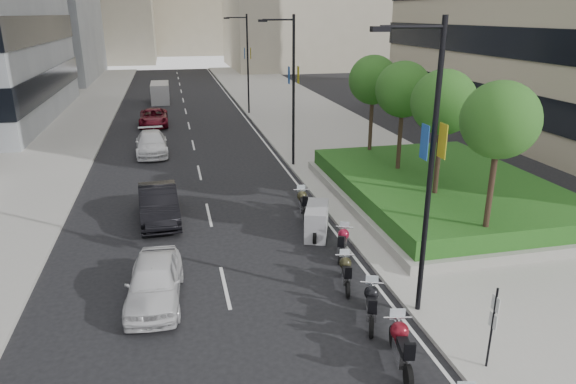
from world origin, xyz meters
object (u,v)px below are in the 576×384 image
object	(u,v)px
lamp_post_2	(246,59)
motorcycle_5	(317,221)
lamp_post_1	(291,84)
car_a	(154,281)
motorcycle_6	(303,203)
delivery_van	(160,94)
car_c	(152,143)
car_b	(159,204)
motorcycle_4	(343,242)
lamp_post_0	(427,160)
parking_sign	(492,324)
car_d	(154,117)
motorcycle_1	(401,346)
motorcycle_2	(371,304)
motorcycle_3	(346,272)

from	to	relation	value
lamp_post_2	motorcycle_5	xyz separation A→B (m)	(-1.32, -28.44, -4.40)
lamp_post_1	car_a	bearing A→B (deg)	-118.97
motorcycle_6	delivery_van	bearing A→B (deg)	17.10
lamp_post_2	car_c	xyz separation A→B (m)	(-8.49, -12.84, -4.33)
motorcycle_5	car_b	world-z (taller)	car_b
motorcycle_4	car_b	distance (m)	8.87
lamp_post_0	car_b	world-z (taller)	lamp_post_0
parking_sign	car_c	bearing A→B (deg)	109.97
car_a	car_d	size ratio (longest dim) A/B	0.84
lamp_post_1	car_d	xyz separation A→B (m)	(-8.52, 14.65, -4.36)
motorcycle_1	delivery_van	size ratio (longest dim) A/B	0.48
car_b	car_d	bearing A→B (deg)	88.30
motorcycle_2	motorcycle_5	bearing A→B (deg)	19.30
lamp_post_0	motorcycle_4	world-z (taller)	lamp_post_0
car_d	motorcycle_6	bearing A→B (deg)	-72.54
car_a	lamp_post_1	bearing A→B (deg)	64.97
lamp_post_1	motorcycle_3	distance (m)	15.61
lamp_post_1	car_b	size ratio (longest dim) A/B	1.86
motorcycle_6	lamp_post_2	bearing A→B (deg)	3.32
motorcycle_3	motorcycle_5	size ratio (longest dim) A/B	0.84
motorcycle_2	delivery_van	xyz separation A→B (m)	(-6.56, 43.95, 0.38)
parking_sign	motorcycle_3	bearing A→B (deg)	112.99
motorcycle_2	motorcycle_5	world-z (taller)	motorcycle_5
motorcycle_2	motorcycle_3	distance (m)	2.24
parking_sign	delivery_van	world-z (taller)	parking_sign
car_b	motorcycle_3	bearing A→B (deg)	-53.65
motorcycle_4	car_d	size ratio (longest dim) A/B	0.38
lamp_post_0	motorcycle_2	world-z (taller)	lamp_post_0
motorcycle_1	motorcycle_6	bearing A→B (deg)	10.67
lamp_post_1	lamp_post_2	bearing A→B (deg)	90.00
motorcycle_5	motorcycle_6	distance (m)	2.44
motorcycle_4	car_a	distance (m)	7.36
parking_sign	car_d	size ratio (longest dim) A/B	0.49
motorcycle_1	delivery_van	world-z (taller)	delivery_van
delivery_van	parking_sign	bearing A→B (deg)	-79.24
lamp_post_0	car_c	xyz separation A→B (m)	(-8.49, 22.16, -4.33)
lamp_post_1	motorcycle_5	xyz separation A→B (m)	(-1.32, -10.44, -4.40)
lamp_post_1	car_a	xyz separation A→B (m)	(-7.97, -14.40, -4.34)
motorcycle_3	car_c	xyz separation A→B (m)	(-6.96, 20.02, 0.20)
motorcycle_5	car_c	size ratio (longest dim) A/B	0.47
parking_sign	motorcycle_3	size ratio (longest dim) A/B	1.27
lamp_post_0	delivery_van	size ratio (longest dim) A/B	1.84
motorcycle_4	motorcycle_6	bearing A→B (deg)	30.52
lamp_post_0	lamp_post_1	xyz separation A→B (m)	(0.00, 17.00, 0.00)
car_a	motorcycle_4	bearing A→B (deg)	18.62
lamp_post_1	motorcycle_1	xyz separation A→B (m)	(-1.50, -19.28, -4.43)
motorcycle_3	delivery_van	distance (m)	42.22
motorcycle_6	car_c	world-z (taller)	car_c
motorcycle_4	motorcycle_5	world-z (taller)	motorcycle_5
motorcycle_5	delivery_van	xyz separation A→B (m)	(-6.71, 37.30, 0.29)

